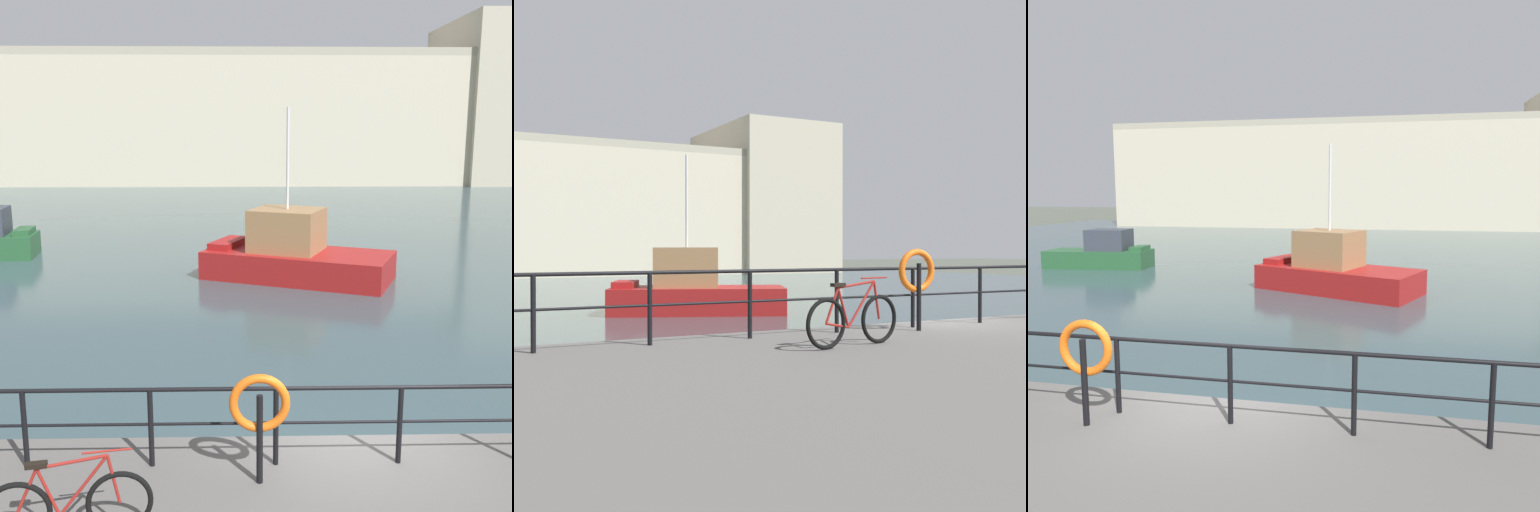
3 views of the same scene
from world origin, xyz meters
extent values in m
plane|color=#4C5147|center=(0.00, 0.00, 0.00)|extent=(240.00, 240.00, 0.00)
cube|color=#33474C|center=(0.00, 30.20, 0.01)|extent=(80.00, 60.00, 0.01)
cube|color=#C1B79E|center=(0.00, 56.35, 5.75)|extent=(59.91, 14.62, 11.51)
cube|color=#B2A891|center=(24.60, 56.35, 7.75)|extent=(10.71, 16.08, 15.51)
cube|color=#A49C86|center=(0.00, 49.34, 11.86)|extent=(59.91, 0.60, 0.70)
cube|color=maroon|center=(0.44, 13.81, 0.51)|extent=(7.15, 5.25, 1.00)
cube|color=#997047|center=(0.04, 13.97, 1.76)|extent=(3.02, 2.90, 1.51)
cube|color=maroon|center=(-2.08, 14.87, 1.13)|extent=(1.52, 2.20, 0.24)
cylinder|color=silver|center=(0.04, 13.97, 4.28)|extent=(0.10, 0.10, 3.53)
cylinder|color=black|center=(-7.61, -0.75, 1.59)|extent=(0.07, 0.07, 1.05)
cylinder|color=black|center=(-6.00, -0.75, 1.59)|extent=(0.07, 0.07, 1.05)
cylinder|color=black|center=(-4.39, -0.75, 1.59)|extent=(0.07, 0.07, 1.05)
cylinder|color=black|center=(-2.79, -0.75, 1.59)|extent=(0.07, 0.07, 1.05)
cylinder|color=black|center=(-1.18, -0.75, 1.59)|extent=(0.07, 0.07, 1.05)
cylinder|color=black|center=(0.43, -0.75, 1.59)|extent=(0.07, 0.07, 1.05)
cylinder|color=black|center=(1.23, -0.75, 2.12)|extent=(20.90, 0.06, 0.06)
cylinder|color=black|center=(1.23, -0.75, 1.64)|extent=(20.90, 0.04, 0.04)
torus|color=black|center=(-2.94, -2.12, 1.43)|extent=(0.72, 0.18, 0.72)
torus|color=black|center=(-3.97, -2.30, 1.43)|extent=(0.72, 0.18, 0.72)
cylinder|color=maroon|center=(-3.30, -2.18, 1.67)|extent=(0.55, 0.13, 0.66)
cylinder|color=maroon|center=(-3.65, -2.24, 1.63)|extent=(0.24, 0.08, 0.58)
cylinder|color=maroon|center=(-3.40, -2.20, 1.95)|extent=(0.72, 0.16, 0.11)
cylinder|color=maroon|center=(-3.76, -2.26, 1.39)|extent=(0.43, 0.11, 0.12)
cylinder|color=maroon|center=(-3.86, -2.28, 1.67)|extent=(0.26, 0.08, 0.51)
cylinder|color=maroon|center=(-2.99, -2.13, 1.71)|extent=(0.14, 0.06, 0.57)
cube|color=black|center=(-3.75, -2.26, 1.96)|extent=(0.23, 0.13, 0.05)
cylinder|color=maroon|center=(-3.04, -2.14, 2.04)|extent=(0.52, 0.11, 0.02)
cylinder|color=black|center=(-1.40, -1.18, 1.64)|extent=(0.08, 0.08, 1.15)
torus|color=orange|center=(-1.40, -1.12, 2.09)|extent=(0.75, 0.11, 0.75)
camera|label=1|loc=(-1.62, -8.26, 5.39)|focal=44.25mm
camera|label=2|loc=(-8.94, -10.17, 2.46)|focal=47.21mm
camera|label=3|loc=(2.38, -6.75, 4.08)|focal=35.19mm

